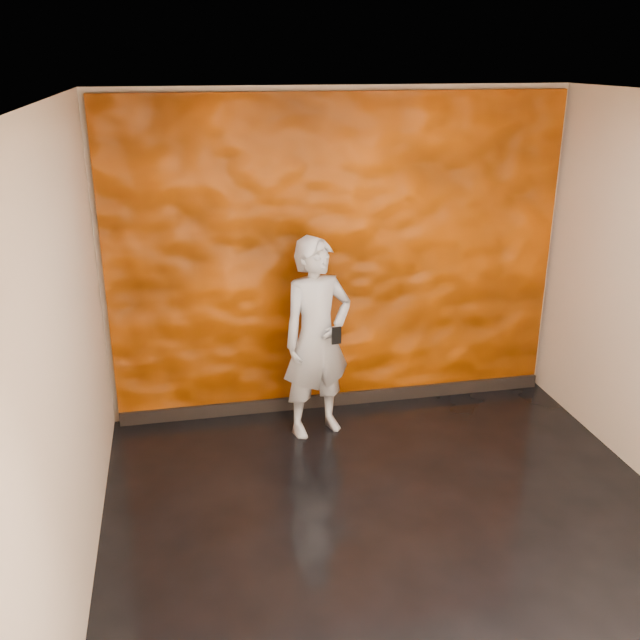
% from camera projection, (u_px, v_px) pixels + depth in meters
% --- Properties ---
extents(room, '(4.02, 4.02, 2.81)m').
position_uv_depth(room, '(412.00, 341.00, 4.31)').
color(room, black).
rests_on(room, ground).
extents(feature_wall, '(3.90, 0.06, 2.75)m').
position_uv_depth(feature_wall, '(339.00, 259.00, 6.11)').
color(feature_wall, '#C14800').
rests_on(feature_wall, ground).
extents(baseboard, '(3.90, 0.04, 0.12)m').
position_uv_depth(baseboard, '(339.00, 399.00, 6.54)').
color(baseboard, black).
rests_on(baseboard, ground).
extents(man, '(0.71, 0.57, 1.69)m').
position_uv_depth(man, '(317.00, 338.00, 5.83)').
color(man, '#8F959D').
rests_on(man, ground).
extents(phone, '(0.08, 0.02, 0.14)m').
position_uv_depth(phone, '(336.00, 336.00, 5.58)').
color(phone, black).
rests_on(phone, man).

